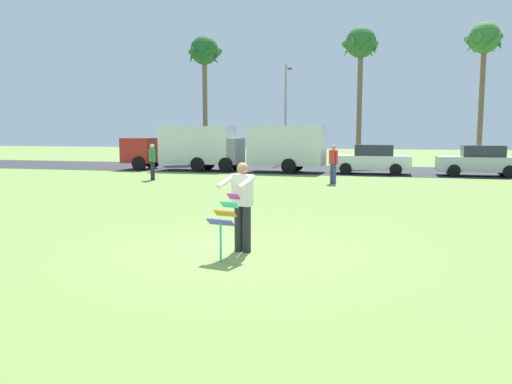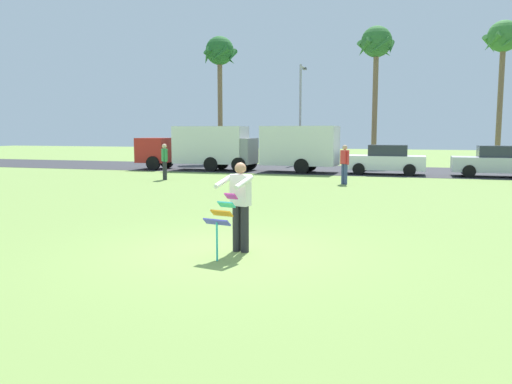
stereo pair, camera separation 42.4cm
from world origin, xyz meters
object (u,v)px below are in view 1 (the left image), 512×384
object	(u,v)px
person_kite_flyer	(242,203)
parked_truck_grey_van	(273,147)
parked_car_white	(372,160)
person_walker_near	(152,161)
palm_tree_right_near	(361,49)
person_walker_far	(333,163)
parked_truck_red_cab	(184,147)
palm_tree_left_near	(204,56)
kite_held	(225,216)
palm_tree_centre_far	(484,45)
streetlight_pole	(286,108)
parked_car_silver	(480,161)

from	to	relation	value
person_kite_flyer	parked_truck_grey_van	xyz separation A→B (m)	(-3.86, 19.25, 0.46)
parked_car_white	parked_truck_grey_van	bearing A→B (deg)	179.99
parked_truck_grey_van	person_walker_near	size ratio (longest dim) A/B	3.91
palm_tree_right_near	person_walker_far	xyz separation A→B (m)	(-0.20, -14.07, -7.05)
person_walker_near	parked_truck_red_cab	bearing A→B (deg)	99.18
person_kite_flyer	palm_tree_right_near	distance (m)	28.38
palm_tree_left_near	person_walker_far	distance (m)	19.02
parked_car_white	person_walker_near	distance (m)	11.81
parked_truck_red_cab	parked_truck_grey_van	bearing A→B (deg)	0.02
kite_held	person_walker_far	bearing A→B (deg)	88.46
person_walker_near	person_walker_far	size ratio (longest dim) A/B	1.00
palm_tree_left_near	palm_tree_centre_far	size ratio (longest dim) A/B	0.96
parked_truck_red_cab	person_walker_far	world-z (taller)	parked_truck_red_cab
parked_car_white	person_walker_far	size ratio (longest dim) A/B	2.43
parked_car_white	palm_tree_left_near	bearing A→B (deg)	147.86
kite_held	person_walker_near	xyz separation A→B (m)	(-8.15, 13.56, 0.13)
person_kite_flyer	parked_car_white	world-z (taller)	person_kite_flyer
palm_tree_centre_far	streetlight_pole	xyz separation A→B (m)	(-13.32, -2.76, -4.25)
parked_car_white	palm_tree_centre_far	world-z (taller)	palm_tree_centre_far
person_kite_flyer	parked_car_silver	world-z (taller)	person_kite_flyer
person_walker_near	person_walker_far	bearing A→B (deg)	3.31
streetlight_pole	person_walker_near	xyz separation A→B (m)	(-3.63, -13.91, -3.06)
palm_tree_centre_far	palm_tree_left_near	bearing A→B (deg)	-172.96
palm_tree_right_near	palm_tree_centre_far	world-z (taller)	palm_tree_centre_far
person_walker_near	palm_tree_right_near	bearing A→B (deg)	59.08
person_walker_near	person_kite_flyer	bearing A→B (deg)	-57.37
parked_car_white	palm_tree_centre_far	size ratio (longest dim) A/B	0.43
person_kite_flyer	kite_held	size ratio (longest dim) A/B	1.47
person_walker_far	parked_truck_grey_van	bearing A→B (deg)	125.15
palm_tree_left_near	palm_tree_right_near	bearing A→B (deg)	1.60
parked_car_silver	palm_tree_centre_far	bearing A→B (deg)	81.77
streetlight_pole	person_walker_far	bearing A→B (deg)	-69.93
person_kite_flyer	parked_truck_red_cab	size ratio (longest dim) A/B	0.26
parked_car_white	streetlight_pole	world-z (taller)	streetlight_pole
palm_tree_centre_far	parked_truck_red_cab	bearing A→B (deg)	-150.06
person_walker_far	kite_held	bearing A→B (deg)	-91.54
parked_truck_red_cab	parked_car_white	bearing A→B (deg)	0.00
kite_held	streetlight_pole	distance (m)	28.02
parked_car_white	palm_tree_left_near	distance (m)	16.50
palm_tree_right_near	palm_tree_centre_far	bearing A→B (deg)	14.35
palm_tree_right_near	streetlight_pole	distance (m)	6.50
parked_car_silver	streetlight_pole	size ratio (longest dim) A/B	0.60
parked_car_silver	streetlight_pole	bearing A→B (deg)	147.30
palm_tree_right_near	person_kite_flyer	bearing A→B (deg)	-90.93
palm_tree_left_near	palm_tree_centre_far	xyz separation A→B (m)	(19.59, 2.42, 0.38)
streetlight_pole	parked_car_silver	bearing A→B (deg)	-32.70
parked_truck_grey_van	parked_car_white	world-z (taller)	parked_truck_grey_van
parked_car_white	person_walker_near	bearing A→B (deg)	-147.66
parked_car_white	parked_car_silver	bearing A→B (deg)	-0.00
person_walker_far	parked_car_silver	bearing A→B (deg)	40.07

